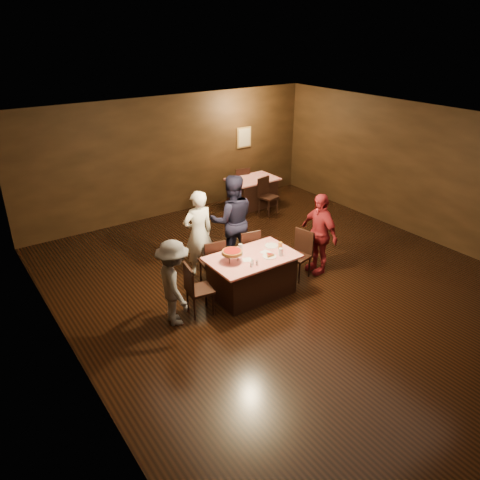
% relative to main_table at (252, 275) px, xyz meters
% --- Properties ---
extents(room, '(10.00, 10.04, 3.02)m').
position_rel_main_table_xyz_m(room, '(0.75, -0.50, 1.75)').
color(room, black).
rests_on(room, ground).
extents(main_table, '(1.60, 1.00, 0.77)m').
position_rel_main_table_xyz_m(main_table, '(0.00, 0.00, 0.00)').
color(main_table, red).
rests_on(main_table, ground).
extents(back_table, '(1.30, 0.90, 0.77)m').
position_rel_main_table_xyz_m(back_table, '(2.70, 3.69, 0.00)').
color(back_table, red).
rests_on(back_table, ground).
extents(chair_far_left, '(0.48, 0.48, 0.95)m').
position_rel_main_table_xyz_m(chair_far_left, '(-0.40, 0.75, 0.09)').
color(chair_far_left, black).
rests_on(chair_far_left, ground).
extents(chair_far_right, '(0.47, 0.47, 0.95)m').
position_rel_main_table_xyz_m(chair_far_right, '(0.40, 0.75, 0.09)').
color(chair_far_right, black).
rests_on(chair_far_right, ground).
extents(chair_end_left, '(0.48, 0.48, 0.95)m').
position_rel_main_table_xyz_m(chair_end_left, '(-1.10, 0.00, 0.09)').
color(chair_end_left, black).
rests_on(chair_end_left, ground).
extents(chair_end_right, '(0.51, 0.51, 0.95)m').
position_rel_main_table_xyz_m(chair_end_right, '(1.10, 0.00, 0.09)').
color(chair_end_right, black).
rests_on(chair_end_right, ground).
extents(chair_back_near, '(0.49, 0.49, 0.95)m').
position_rel_main_table_xyz_m(chair_back_near, '(2.70, 2.99, 0.09)').
color(chair_back_near, black).
rests_on(chair_back_near, ground).
extents(chair_back_far, '(0.49, 0.49, 0.95)m').
position_rel_main_table_xyz_m(chair_back_far, '(2.70, 4.29, 0.09)').
color(chair_back_far, black).
rests_on(chair_back_far, ground).
extents(diner_white_jacket, '(0.65, 0.44, 1.74)m').
position_rel_main_table_xyz_m(diner_white_jacket, '(-0.39, 1.24, 0.48)').
color(diner_white_jacket, white).
rests_on(diner_white_jacket, ground).
extents(diner_navy_hoodie, '(1.13, 1.02, 1.91)m').
position_rel_main_table_xyz_m(diner_navy_hoodie, '(0.39, 1.23, 0.57)').
color(diner_navy_hoodie, black).
rests_on(diner_navy_hoodie, ground).
extents(diner_grey_knit, '(0.71, 1.05, 1.49)m').
position_rel_main_table_xyz_m(diner_grey_knit, '(-1.57, 0.01, 0.36)').
color(diner_grey_knit, '#545459').
rests_on(diner_grey_knit, ground).
extents(diner_red_shirt, '(0.45, 0.98, 1.65)m').
position_rel_main_table_xyz_m(diner_red_shirt, '(1.60, -0.03, 0.44)').
color(diner_red_shirt, maroon).
rests_on(diner_red_shirt, ground).
extents(pizza_stand, '(0.38, 0.38, 0.22)m').
position_rel_main_table_xyz_m(pizza_stand, '(-0.40, 0.05, 0.57)').
color(pizza_stand, black).
rests_on(pizza_stand, main_table).
extents(plate_with_slice, '(0.25, 0.25, 0.06)m').
position_rel_main_table_xyz_m(plate_with_slice, '(0.25, -0.18, 0.41)').
color(plate_with_slice, white).
rests_on(plate_with_slice, main_table).
extents(plate_empty, '(0.25, 0.25, 0.01)m').
position_rel_main_table_xyz_m(plate_empty, '(0.55, 0.15, 0.39)').
color(plate_empty, white).
rests_on(plate_empty, main_table).
extents(glass_front_right, '(0.08, 0.08, 0.14)m').
position_rel_main_table_xyz_m(glass_front_right, '(0.45, -0.25, 0.46)').
color(glass_front_right, silver).
rests_on(glass_front_right, main_table).
extents(glass_amber, '(0.08, 0.08, 0.14)m').
position_rel_main_table_xyz_m(glass_amber, '(0.60, -0.05, 0.46)').
color(glass_amber, '#BF7F26').
rests_on(glass_amber, main_table).
extents(glass_back, '(0.08, 0.08, 0.14)m').
position_rel_main_table_xyz_m(glass_back, '(-0.05, 0.30, 0.46)').
color(glass_back, silver).
rests_on(glass_back, main_table).
extents(condiments, '(0.17, 0.10, 0.09)m').
position_rel_main_table_xyz_m(condiments, '(-0.18, -0.28, 0.43)').
color(condiments, silver).
rests_on(condiments, main_table).
extents(napkin_center, '(0.19, 0.19, 0.01)m').
position_rel_main_table_xyz_m(napkin_center, '(0.30, 0.00, 0.39)').
color(napkin_center, white).
rests_on(napkin_center, main_table).
extents(napkin_left, '(0.21, 0.21, 0.01)m').
position_rel_main_table_xyz_m(napkin_left, '(-0.15, -0.05, 0.39)').
color(napkin_left, white).
rests_on(napkin_left, main_table).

